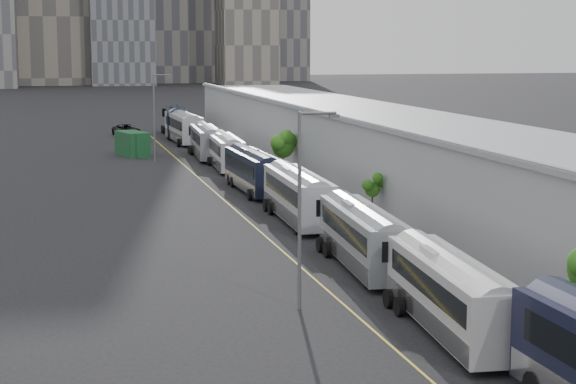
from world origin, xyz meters
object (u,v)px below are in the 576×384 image
object	(u,v)px
bus_2	(450,301)
suv	(127,130)
bus_6	(226,154)
shipping_container	(132,144)
bus_3	(363,242)
bus_8	(184,130)
bus_7	(206,144)
bus_9	(176,124)
street_lamp_far	(156,112)
bus_4	(298,200)
street_lamp_near	(303,197)
bus_5	(253,174)

from	to	relation	value
bus_2	suv	distance (m)	98.84
bus_6	shipping_container	xyz separation A→B (m)	(-8.34, 14.33, -0.10)
bus_3	bus_8	distance (m)	73.76
bus_7	bus_9	world-z (taller)	bus_9
street_lamp_far	shipping_container	size ratio (longest dim) A/B	1.81
bus_4	bus_6	distance (m)	30.95
bus_6	bus_2	bearing A→B (deg)	-87.75
bus_7	street_lamp_far	size ratio (longest dim) A/B	1.33
bus_8	shipping_container	xyz separation A→B (m)	(-7.83, -13.46, -0.31)
bus_6	street_lamp_near	xyz separation A→B (m)	(-5.91, -53.50, 3.99)
bus_5	bus_9	size ratio (longest dim) A/B	0.89
bus_7	street_lamp_near	xyz separation A→B (m)	(-5.54, -63.74, 3.93)
bus_4	shipping_container	xyz separation A→B (m)	(-8.05, 45.27, -0.19)
bus_2	bus_9	size ratio (longest dim) A/B	0.87
bus_3	shipping_container	bearing A→B (deg)	101.56
bus_7	bus_4	bearing A→B (deg)	-86.72
bus_3	bus_9	world-z (taller)	bus_9
bus_7	bus_8	distance (m)	17.54
bus_3	bus_5	size ratio (longest dim) A/B	1.00
bus_5	shipping_container	size ratio (longest dim) A/B	2.36
street_lamp_near	street_lamp_far	size ratio (longest dim) A/B	1.00
bus_9	street_lamp_far	size ratio (longest dim) A/B	1.48
bus_6	bus_8	bearing A→B (deg)	93.92
shipping_container	suv	size ratio (longest dim) A/B	0.91
bus_5	bus_2	bearing A→B (deg)	-91.30
bus_7	bus_9	bearing A→B (deg)	92.73
shipping_container	suv	world-z (taller)	shipping_container
bus_4	bus_7	xyz separation A→B (m)	(-0.07, 41.19, -0.03)
bus_4	bus_8	xyz separation A→B (m)	(-0.22, 58.73, 0.12)
bus_2	street_lamp_near	bearing A→B (deg)	138.85
bus_3	bus_5	distance (m)	29.91
bus_5	bus_4	bearing A→B (deg)	-90.41
bus_7	shipping_container	world-z (taller)	bus_7
bus_8	bus_9	bearing A→B (deg)	85.85
bus_5	street_lamp_near	bearing A→B (deg)	-99.36
bus_4	street_lamp_far	world-z (taller)	street_lamp_far
bus_2	street_lamp_far	world-z (taller)	street_lamp_far
bus_4	bus_6	world-z (taller)	bus_4
bus_7	bus_8	bearing A→B (deg)	93.65
bus_5	bus_8	xyz separation A→B (m)	(-0.04, 43.85, 0.17)
bus_7	street_lamp_far	xyz separation A→B (m)	(-5.97, -3.15, 3.93)
bus_4	shipping_container	world-z (taller)	bus_4
street_lamp_far	bus_9	bearing A→B (deg)	78.71
bus_8	bus_9	xyz separation A→B (m)	(0.36, 10.32, 0.01)
bus_2	bus_4	distance (m)	28.00
street_lamp_near	shipping_container	distance (m)	67.99
street_lamp_near	bus_5	bearing A→B (deg)	81.75
shipping_container	street_lamp_far	bearing A→B (deg)	-90.13
bus_2	bus_8	world-z (taller)	bus_8
bus_7	suv	bearing A→B (deg)	105.85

